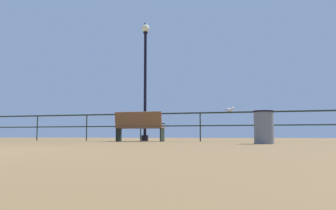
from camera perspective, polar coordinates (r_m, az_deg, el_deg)
pier_railing at (r=12.81m, az=-4.52°, el=-2.56°), size 22.35×0.05×1.03m
bench_near_left at (r=11.97m, az=-4.79°, el=-3.38°), size 1.69×0.73×1.02m
lamppost_center at (r=13.29m, az=-3.79°, el=5.10°), size 0.30×0.30×4.61m
seagull_on_rail at (r=12.09m, az=10.21°, el=-0.74°), size 0.36×0.16×0.17m
trash_bin at (r=8.77m, az=15.57°, el=-3.55°), size 0.50×0.50×0.81m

